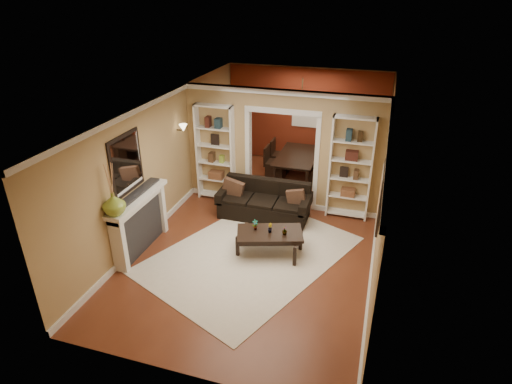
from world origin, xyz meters
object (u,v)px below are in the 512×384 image
(sofa, at_px, (264,201))
(coffee_table, at_px, (270,242))
(bookshelf_right, at_px, (350,169))
(dining_table, at_px, (298,166))
(bookshelf_left, at_px, (216,153))
(fireplace, at_px, (141,224))

(sofa, height_order, coffee_table, sofa)
(sofa, relative_size, coffee_table, 1.64)
(bookshelf_right, xyz_separation_m, dining_table, (-1.47, 1.74, -0.83))
(coffee_table, distance_m, dining_table, 3.68)
(coffee_table, distance_m, bookshelf_left, 2.82)
(fireplace, bearing_deg, coffee_table, 14.19)
(coffee_table, relative_size, bookshelf_right, 0.54)
(sofa, relative_size, fireplace, 1.19)
(coffee_table, height_order, bookshelf_left, bookshelf_left)
(sofa, xyz_separation_m, bookshelf_right, (1.75, 0.58, 0.75))
(bookshelf_right, bearing_deg, fireplace, -145.20)
(coffee_table, xyz_separation_m, bookshelf_left, (-1.85, 1.93, 0.92))
(sofa, height_order, bookshelf_right, bookshelf_right)
(bookshelf_left, xyz_separation_m, dining_table, (1.63, 1.74, -0.83))
(coffee_table, xyz_separation_m, bookshelf_right, (1.25, 1.93, 0.92))
(sofa, bearing_deg, dining_table, 83.07)
(dining_table, bearing_deg, bookshelf_right, -139.95)
(bookshelf_left, height_order, dining_table, bookshelf_left)
(bookshelf_left, relative_size, fireplace, 1.35)
(bookshelf_right, bearing_deg, sofa, -161.65)
(bookshelf_left, relative_size, bookshelf_right, 1.00)
(fireplace, height_order, dining_table, fireplace)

